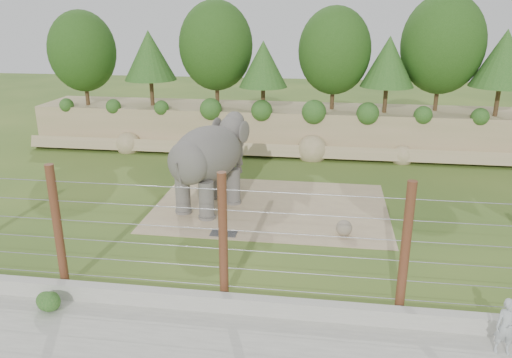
# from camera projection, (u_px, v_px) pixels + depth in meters

# --- Properties ---
(ground) EXTENTS (90.00, 90.00, 0.00)m
(ground) POSITION_uv_depth(u_px,v_px,m) (248.00, 236.00, 18.95)
(ground) COLOR #365720
(ground) RESTS_ON ground
(back_embankment) EXTENTS (30.00, 5.52, 8.77)m
(back_embankment) POSITION_uv_depth(u_px,v_px,m) (292.00, 84.00, 29.46)
(back_embankment) COLOR tan
(back_embankment) RESTS_ON ground
(dirt_patch) EXTENTS (10.00, 7.00, 0.02)m
(dirt_patch) POSITION_uv_depth(u_px,v_px,m) (271.00, 207.00, 21.69)
(dirt_patch) COLOR tan
(dirt_patch) RESTS_ON ground
(drain_grate) EXTENTS (1.00, 0.60, 0.03)m
(drain_grate) POSITION_uv_depth(u_px,v_px,m) (224.00, 233.00, 19.07)
(drain_grate) COLOR #262628
(drain_grate) RESTS_ON dirt_patch
(elephant) EXTENTS (3.60, 5.04, 3.75)m
(elephant) POSITION_uv_depth(u_px,v_px,m) (208.00, 166.00, 20.99)
(elephant) COLOR #59544F
(elephant) RESTS_ON ground
(stone_ball) EXTENTS (0.62, 0.62, 0.62)m
(stone_ball) POSITION_uv_depth(u_px,v_px,m) (344.00, 228.00, 18.82)
(stone_ball) COLOR gray
(stone_ball) RESTS_ON dirt_patch
(retaining_wall) EXTENTS (26.00, 0.35, 0.50)m
(retaining_wall) POSITION_uv_depth(u_px,v_px,m) (221.00, 303.00, 14.19)
(retaining_wall) COLOR #A8A79C
(retaining_wall) RESTS_ON ground
(walkway) EXTENTS (26.00, 4.00, 0.01)m
(walkway) POSITION_uv_depth(u_px,v_px,m) (204.00, 356.00, 12.40)
(walkway) COLOR #A8A79C
(walkway) RESTS_ON ground
(barrier_fence) EXTENTS (20.26, 0.26, 4.00)m
(barrier_fence) POSITION_uv_depth(u_px,v_px,m) (223.00, 239.00, 14.09)
(barrier_fence) COLOR #5D2B1F
(barrier_fence) RESTS_ON ground
(walkway_shrub) EXTENTS (0.61, 0.61, 0.61)m
(walkway_shrub) POSITION_uv_depth(u_px,v_px,m) (48.00, 303.00, 14.07)
(walkway_shrub) COLOR #1C561A
(walkway_shrub) RESTS_ON walkway
(zookeeper) EXTENTS (0.56, 0.38, 1.50)m
(zookeeper) POSITION_uv_depth(u_px,v_px,m) (507.00, 327.00, 12.27)
(zookeeper) COLOR silver
(zookeeper) RESTS_ON walkway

